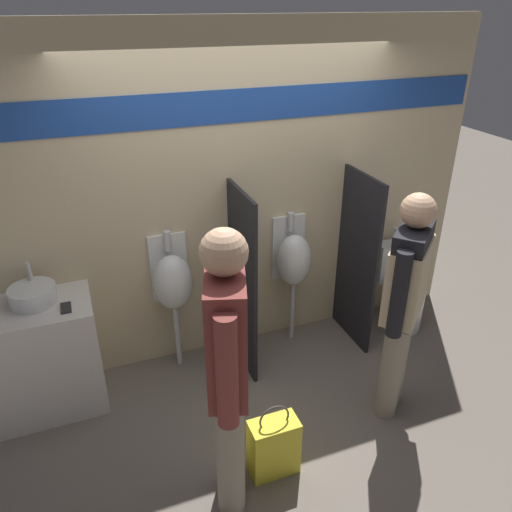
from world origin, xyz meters
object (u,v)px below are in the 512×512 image
Objects in this scene: urinal_far at (293,260)px; person_in_vest at (405,294)px; sink_basin at (33,295)px; urinal_near_counter at (173,282)px; toilet at (400,294)px; shopping_bag at (274,446)px; cell_phone at (66,308)px; person_with_lanyard at (228,368)px.

person_in_vest is (0.33, -1.08, 0.21)m from urinal_far.
sink_basin is 2.58m from person_in_vest.
urinal_near_counter reaches higher than toilet.
cell_phone is at bearing 136.51° from shopping_bag.
person_in_vest is at bearing -38.06° from urinal_near_counter.
sink_basin reaches higher than shopping_bag.
person_in_vest reaches higher than cell_phone.
shopping_bag is (1.33, -1.22, -0.74)m from sink_basin.
urinal_far is at bearing 0.00° from urinal_near_counter.
person_in_vest reaches higher than urinal_far.
person_with_lanyard reaches higher than urinal_near_counter.
toilet is (1.05, -0.16, -0.48)m from urinal_far.
urinal_far reaches higher than shopping_bag.
sink_basin is 0.19× the size of person_in_vest.
person_in_vest is at bearing -22.70° from sink_basin.
shopping_bag is at bearing -42.74° from sink_basin.
toilet is at bearing -1.38° from sink_basin.
person_with_lanyard is at bearing -149.62° from toilet.
person_in_vest is (-0.72, -0.92, 0.69)m from toilet.
person_in_vest is 0.94× the size of person_with_lanyard.
person_in_vest is at bearing -59.75° from person_with_lanyard.
person_in_vest is 1.33m from shopping_bag.
person_with_lanyard reaches higher than sink_basin.
sink_basin is 1.95m from shopping_bag.
toilet is 0.50× the size of person_with_lanyard.
sink_basin is at bearing 178.62° from toilet.
urinal_near_counter is 1.05m from urinal_far.
urinal_far is at bearing 7.59° from cell_phone.
urinal_far is at bearing 64.81° from person_in_vest.
sink_basin is 0.58× the size of shopping_bag.
person_with_lanyard is (1.01, -1.30, 0.07)m from sink_basin.
person_in_vest is at bearing -73.08° from urinal_far.
sink_basin is 1.01m from urinal_near_counter.
person_with_lanyard is at bearing -89.51° from urinal_near_counter.
urinal_near_counter is at bearing 104.04° from shopping_bag.
urinal_near_counter is (1.00, 0.08, -0.15)m from sink_basin.
person_with_lanyard reaches higher than cell_phone.
cell_phone is 2.33m from person_in_vest.
urinal_near_counter is 0.66× the size of person_with_lanyard.
cell_phone is (0.20, -0.16, -0.06)m from sink_basin.
toilet is 0.53× the size of person_in_vest.
cell_phone is 0.12× the size of urinal_far.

